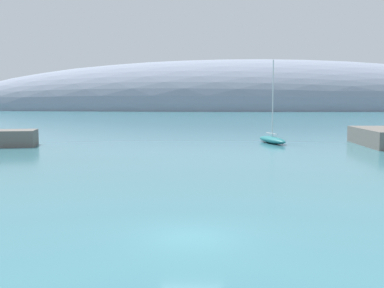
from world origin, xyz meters
TOP-DOWN VIEW (x-y plane):
  - water at (0.00, 0.00)m, footprint 600.00×600.00m
  - distant_ridge at (18.08, 184.53)m, footprint 256.15×54.33m
  - sailboat_teal_mid_mooring at (8.22, 38.59)m, footprint 3.36×6.81m

SIDE VIEW (x-z plane):
  - water at x=0.00m, z-range 0.00..0.00m
  - distant_ridge at x=18.08m, z-range -20.75..20.75m
  - sailboat_teal_mid_mooring at x=8.22m, z-range -4.38..5.34m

